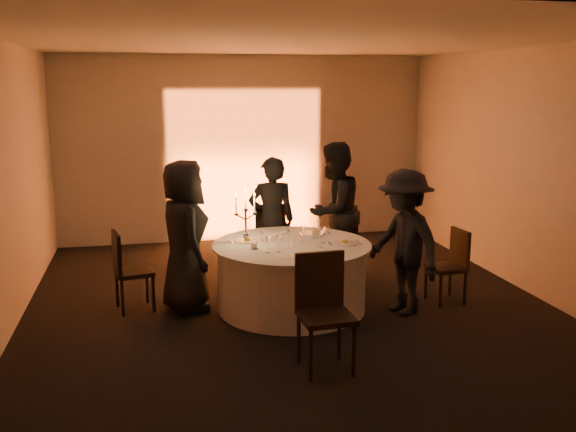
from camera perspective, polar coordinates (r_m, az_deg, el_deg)
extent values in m
plane|color=black|center=(7.48, 0.33, -8.21)|extent=(7.00, 7.00, 0.00)
plane|color=silver|center=(7.04, 0.36, 15.39)|extent=(7.00, 7.00, 0.00)
plane|color=#B1ACA5|center=(10.52, -3.89, 5.97)|extent=(7.00, 0.00, 7.00)
plane|color=#B1ACA5|center=(3.84, 12.00, -4.37)|extent=(7.00, 0.00, 7.00)
plane|color=#B1ACA5|center=(7.08, -24.07, 2.18)|extent=(0.00, 7.00, 7.00)
plane|color=#B1ACA5|center=(8.30, 21.04, 3.68)|extent=(0.00, 7.00, 7.00)
cube|color=black|center=(10.48, -3.54, -2.10)|extent=(0.25, 0.12, 0.10)
cylinder|color=black|center=(7.47, 0.33, -8.10)|extent=(0.60, 0.60, 0.03)
cylinder|color=black|center=(7.36, 0.34, -5.46)|extent=(0.20, 0.20, 0.75)
cylinder|color=silver|center=(7.36, 0.34, -5.46)|extent=(1.68, 1.68, 0.75)
cylinder|color=silver|center=(7.25, 0.34, -2.56)|extent=(1.80, 1.80, 0.02)
cube|color=black|center=(7.52, -13.52, -4.88)|extent=(0.48, 0.48, 0.05)
cube|color=black|center=(7.43, -14.99, -3.17)|extent=(0.12, 0.40, 0.46)
cylinder|color=black|center=(7.46, -11.87, -6.76)|extent=(0.04, 0.04, 0.43)
cylinder|color=black|center=(7.78, -12.42, -6.01)|extent=(0.04, 0.04, 0.43)
cylinder|color=black|center=(7.40, -14.50, -7.04)|extent=(0.04, 0.04, 0.43)
cylinder|color=black|center=(7.73, -14.94, -6.27)|extent=(0.04, 0.04, 0.43)
cube|color=black|center=(8.92, -1.81, -1.86)|extent=(0.42, 0.42, 0.05)
cube|color=black|center=(8.69, -1.57, -0.49)|extent=(0.42, 0.05, 0.47)
cylinder|color=black|center=(9.19, -0.94, -2.95)|extent=(0.04, 0.04, 0.44)
cylinder|color=black|center=(9.12, -3.13, -3.08)|extent=(0.04, 0.04, 0.44)
cylinder|color=black|center=(8.85, -0.43, -3.52)|extent=(0.04, 0.04, 0.44)
cylinder|color=black|center=(8.78, -2.70, -3.66)|extent=(0.04, 0.04, 0.44)
cube|color=black|center=(8.82, 4.29, -2.14)|extent=(0.56, 0.56, 0.05)
cube|color=black|center=(8.65, 5.26, -0.73)|extent=(0.35, 0.26, 0.46)
cylinder|color=black|center=(9.11, 4.10, -3.15)|extent=(0.04, 0.04, 0.43)
cylinder|color=black|center=(8.85, 2.69, -3.58)|extent=(0.04, 0.04, 0.43)
cylinder|color=black|center=(8.90, 5.84, -3.53)|extent=(0.04, 0.04, 0.43)
cylinder|color=black|center=(8.64, 4.45, -3.98)|extent=(0.04, 0.04, 0.43)
cube|color=black|center=(7.80, 13.87, -4.50)|extent=(0.41, 0.41, 0.05)
cube|color=black|center=(7.82, 15.03, -2.71)|extent=(0.07, 0.38, 0.44)
cylinder|color=black|center=(7.91, 12.16, -5.79)|extent=(0.04, 0.04, 0.41)
cylinder|color=black|center=(7.64, 13.37, -6.47)|extent=(0.04, 0.04, 0.41)
cylinder|color=black|center=(8.07, 14.19, -5.53)|extent=(0.04, 0.04, 0.41)
cylinder|color=black|center=(7.81, 15.44, -6.19)|extent=(0.04, 0.04, 0.41)
cube|color=black|center=(5.80, 3.40, -8.95)|extent=(0.48, 0.48, 0.05)
cube|color=black|center=(5.89, 2.81, -5.67)|extent=(0.46, 0.06, 0.53)
cylinder|color=black|center=(5.67, 2.05, -12.26)|extent=(0.04, 0.04, 0.49)
cylinder|color=black|center=(5.78, 5.88, -11.81)|extent=(0.04, 0.04, 0.49)
cylinder|color=black|center=(6.01, 0.96, -10.79)|extent=(0.04, 0.04, 0.49)
cylinder|color=black|center=(6.12, 4.58, -10.40)|extent=(0.04, 0.04, 0.49)
imported|color=black|center=(7.31, -9.19, -1.77)|extent=(0.71, 0.94, 1.73)
imported|color=black|center=(8.24, -1.45, -0.39)|extent=(0.61, 0.41, 1.64)
imported|color=black|center=(8.41, 4.07, 0.42)|extent=(1.12, 1.08, 1.81)
imported|color=black|center=(7.24, 10.27, -2.31)|extent=(0.90, 1.19, 1.63)
cylinder|color=white|center=(7.37, -3.66, -2.22)|extent=(0.26, 0.26, 0.01)
cube|color=silver|center=(7.34, -4.97, -2.30)|extent=(0.01, 0.17, 0.01)
cube|color=silver|center=(7.39, -2.36, -2.16)|extent=(0.02, 0.17, 0.01)
sphere|color=gold|center=(7.36, -3.66, -1.91)|extent=(0.07, 0.07, 0.07)
cylinder|color=white|center=(7.80, -1.12, -1.40)|extent=(0.30, 0.30, 0.01)
cube|color=silver|center=(7.77, -2.35, -1.47)|extent=(0.02, 0.17, 0.01)
cube|color=silver|center=(7.84, 0.10, -1.35)|extent=(0.02, 0.17, 0.01)
cylinder|color=white|center=(7.73, 2.39, -1.54)|extent=(0.26, 0.26, 0.01)
cube|color=silver|center=(7.69, 1.17, -1.62)|extent=(0.02, 0.17, 0.01)
cube|color=silver|center=(7.77, 3.61, -1.49)|extent=(0.01, 0.17, 0.01)
sphere|color=gold|center=(7.72, 2.40, -1.24)|extent=(0.07, 0.07, 0.07)
cylinder|color=white|center=(7.28, 5.07, -2.41)|extent=(0.28, 0.28, 0.01)
cube|color=silver|center=(7.23, 3.78, -2.50)|extent=(0.02, 0.17, 0.01)
cube|color=silver|center=(7.33, 6.33, -2.35)|extent=(0.01, 0.17, 0.01)
sphere|color=gold|center=(7.27, 5.07, -2.09)|extent=(0.07, 0.07, 0.07)
cylinder|color=white|center=(6.72, 1.58, -3.56)|extent=(0.26, 0.26, 0.01)
cube|color=silver|center=(6.69, 0.16, -3.65)|extent=(0.02, 0.17, 0.01)
cube|color=silver|center=(6.77, 2.98, -3.48)|extent=(0.02, 0.17, 0.01)
cylinder|color=white|center=(7.06, -3.06, -2.86)|extent=(0.11, 0.11, 0.01)
cylinder|color=white|center=(7.05, -3.06, -2.59)|extent=(0.07, 0.07, 0.06)
cylinder|color=silver|center=(7.38, -3.76, -2.18)|extent=(0.12, 0.12, 0.02)
sphere|color=silver|center=(7.36, -3.76, -1.75)|extent=(0.07, 0.07, 0.07)
cylinder|color=silver|center=(7.34, -3.78, -0.81)|extent=(0.02, 0.02, 0.32)
cylinder|color=silver|center=(7.30, -3.79, 0.54)|extent=(0.05, 0.05, 0.03)
cylinder|color=white|center=(7.28, -3.81, 1.39)|extent=(0.02, 0.02, 0.21)
cone|color=orange|center=(7.26, -3.82, 2.35)|extent=(0.02, 0.02, 0.03)
cylinder|color=silver|center=(7.31, -4.19, -0.10)|extent=(0.12, 0.02, 0.08)
cylinder|color=silver|center=(7.29, -4.60, 0.14)|extent=(0.05, 0.05, 0.03)
cylinder|color=white|center=(7.27, -4.62, 0.99)|extent=(0.02, 0.02, 0.21)
cone|color=orange|center=(7.25, -4.63, 1.95)|extent=(0.02, 0.02, 0.03)
cylinder|color=silver|center=(7.32, -3.38, -0.06)|extent=(0.12, 0.02, 0.08)
cylinder|color=silver|center=(7.33, -2.98, 0.21)|extent=(0.05, 0.05, 0.03)
cylinder|color=white|center=(7.30, -2.99, 1.06)|extent=(0.02, 0.02, 0.21)
cone|color=orange|center=(7.28, -3.00, 2.01)|extent=(0.02, 0.02, 0.03)
cylinder|color=white|center=(7.29, 3.16, -2.39)|extent=(0.06, 0.06, 0.01)
cylinder|color=white|center=(7.28, 3.16, -2.00)|extent=(0.01, 0.01, 0.10)
cone|color=white|center=(7.26, 3.17, -1.31)|extent=(0.07, 0.07, 0.09)
cylinder|color=white|center=(6.86, -1.79, -3.28)|extent=(0.06, 0.06, 0.01)
cylinder|color=white|center=(6.85, -1.79, -2.86)|extent=(0.01, 0.01, 0.10)
cone|color=white|center=(6.83, -1.80, -2.13)|extent=(0.07, 0.07, 0.09)
cylinder|color=white|center=(6.89, -0.85, -3.22)|extent=(0.06, 0.06, 0.01)
cylinder|color=white|center=(6.87, -0.85, -2.80)|extent=(0.01, 0.01, 0.10)
cone|color=white|center=(6.85, -0.85, -2.07)|extent=(0.07, 0.07, 0.09)
cylinder|color=white|center=(7.10, 2.92, -2.79)|extent=(0.06, 0.06, 0.01)
cylinder|color=white|center=(7.08, 2.92, -2.38)|extent=(0.01, 0.01, 0.10)
cone|color=white|center=(7.06, 2.93, -1.67)|extent=(0.07, 0.07, 0.09)
cylinder|color=white|center=(7.34, 1.32, -2.28)|extent=(0.06, 0.06, 0.01)
cylinder|color=white|center=(7.33, 1.32, -1.89)|extent=(0.01, 0.01, 0.10)
cone|color=white|center=(7.31, 1.33, -1.20)|extent=(0.07, 0.07, 0.09)
cylinder|color=white|center=(7.47, 2.46, -1.70)|extent=(0.07, 0.07, 0.09)
cylinder|color=white|center=(7.05, 0.27, -2.51)|extent=(0.07, 0.07, 0.09)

